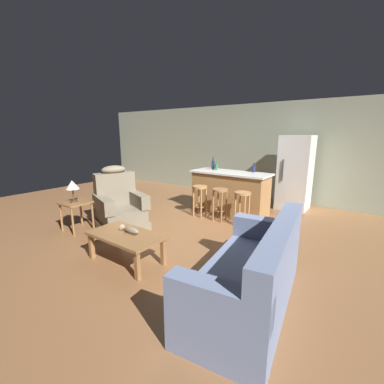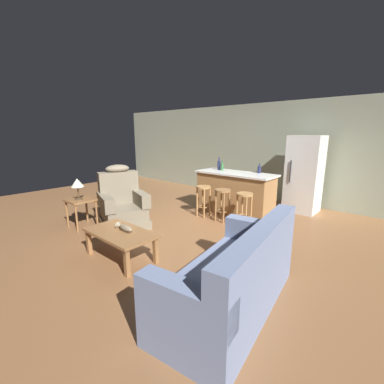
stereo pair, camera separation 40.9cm
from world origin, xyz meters
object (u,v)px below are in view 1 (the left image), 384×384
object	(u,v)px
bar_stool_left	(200,195)
bottle_wine_dark	(213,165)
table_lamp	(72,186)
bar_stool_right	(242,202)
bottle_tall_green	(254,169)
bar_stool_middle	(220,199)
recliner_near_lamp	(120,207)
refrigerator	(295,173)
coffee_table	(126,237)
couch	(253,275)
bottle_short_amber	(216,166)
fish_figurine	(130,230)
kitchen_island	(230,192)
end_table	(76,207)

from	to	relation	value
bar_stool_left	bottle_wine_dark	world-z (taller)	bottle_wine_dark
table_lamp	bar_stool_right	world-z (taller)	table_lamp
bottle_tall_green	bar_stool_middle	bearing A→B (deg)	-111.08
recliner_near_lamp	bar_stool_left	xyz separation A→B (m)	(0.83, 1.52, 0.05)
refrigerator	coffee_table	bearing A→B (deg)	-105.77
couch	table_lamp	distance (m)	3.58
table_lamp	refrigerator	xyz separation A→B (m)	(2.88, 3.95, 0.01)
coffee_table	bar_stool_right	xyz separation A→B (m)	(0.69, 2.34, 0.11)
couch	bottle_short_amber	world-z (taller)	bottle_short_amber
fish_figurine	bottle_wine_dark	xyz separation A→B (m)	(-0.48, 3.03, 0.60)
table_lamp	kitchen_island	xyz separation A→B (m)	(1.78, 2.75, -0.39)
kitchen_island	bottle_tall_green	world-z (taller)	bottle_tall_green
bar_stool_middle	refrigerator	bearing A→B (deg)	61.38
coffee_table	bottle_short_amber	size ratio (longest dim) A/B	4.92
bar_stool_middle	bottle_tall_green	size ratio (longest dim) A/B	3.20
kitchen_island	bar_stool_middle	size ratio (longest dim) A/B	2.65
bar_stool_right	bottle_tall_green	world-z (taller)	bottle_tall_green
kitchen_island	bottle_tall_green	size ratio (longest dim) A/B	8.47
kitchen_island	bar_stool_left	world-z (taller)	kitchen_island
bottle_tall_green	recliner_near_lamp	bearing A→B (deg)	-124.86
coffee_table	kitchen_island	bearing A→B (deg)	88.51
kitchen_island	bar_stool_left	size ratio (longest dim) A/B	2.65
fish_figurine	bottle_tall_green	size ratio (longest dim) A/B	1.60
recliner_near_lamp	bar_stool_middle	bearing A→B (deg)	68.36
coffee_table	fish_figurine	distance (m)	0.12
table_lamp	kitchen_island	distance (m)	3.30
recliner_near_lamp	bottle_short_amber	distance (m)	2.45
coffee_table	fish_figurine	size ratio (longest dim) A/B	3.24
end_table	bottle_short_amber	distance (m)	3.17
fish_figurine	kitchen_island	size ratio (longest dim) A/B	0.19
fish_figurine	couch	bearing A→B (deg)	3.06
coffee_table	table_lamp	bearing A→B (deg)	172.60
fish_figurine	couch	size ratio (longest dim) A/B	0.17
table_lamp	kitchen_island	bearing A→B (deg)	57.16
couch	kitchen_island	distance (m)	3.32
fish_figurine	table_lamp	bearing A→B (deg)	174.79
fish_figurine	bottle_short_amber	distance (m)	3.06
bottle_tall_green	fish_figurine	bearing A→B (deg)	-99.00
table_lamp	refrigerator	distance (m)	4.89
kitchen_island	table_lamp	bearing A→B (deg)	-122.84
coffee_table	bottle_wine_dark	world-z (taller)	bottle_wine_dark
table_lamp	kitchen_island	size ratio (longest dim) A/B	0.23
coffee_table	table_lamp	distance (m)	1.79
bar_stool_middle	bottle_wine_dark	size ratio (longest dim) A/B	2.28
fish_figurine	bar_stool_left	distance (m)	2.30
end_table	table_lamp	bearing A→B (deg)	-64.96
couch	fish_figurine	bearing A→B (deg)	-5.06
bar_stool_middle	kitchen_island	bearing A→B (deg)	99.21
end_table	refrigerator	distance (m)	4.89
bar_stool_left	refrigerator	distance (m)	2.40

